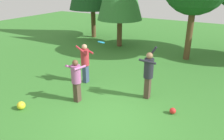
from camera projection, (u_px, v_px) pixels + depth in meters
name	position (u px, v px, depth m)	size (l,w,h in m)	color
ground_plane	(109.00, 118.00, 6.94)	(40.00, 40.00, 0.00)	#387A2D
person_thrower	(149.00, 71.00, 7.76)	(0.61, 0.50, 1.93)	#4C382D
person_catcher	(85.00, 60.00, 9.04)	(0.58, 0.50, 1.67)	#38476B
person_bystander	(76.00, 77.00, 7.58)	(0.53, 0.58, 1.57)	#4C382D
frisbee	(101.00, 42.00, 8.30)	(0.36, 0.36, 0.09)	#2393D1
ball_yellow	(21.00, 105.00, 7.36)	(0.28, 0.28, 0.28)	yellow
ball_red	(173.00, 111.00, 7.12)	(0.21, 0.21, 0.21)	red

